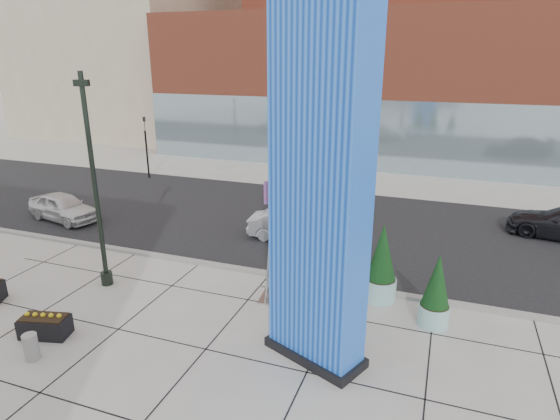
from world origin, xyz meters
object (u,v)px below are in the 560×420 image
(car_white_west, at_px, (63,207))
(car_silver_mid, at_px, (294,225))
(public_art_sculpture, at_px, (291,267))
(concrete_bollard, at_px, (31,347))
(blue_pylon, at_px, (319,205))
(lamp_post, at_px, (97,204))
(overhead_street_sign, at_px, (299,206))

(car_white_west, bearing_deg, car_silver_mid, -70.66)
(public_art_sculpture, xyz_separation_m, concrete_bollard, (-5.66, -5.49, -0.86))
(concrete_bollard, xyz_separation_m, car_silver_mid, (3.99, 10.79, 0.29))
(blue_pylon, bearing_deg, car_white_west, 179.96)
(public_art_sculpture, height_order, concrete_bollard, public_art_sculpture)
(blue_pylon, xyz_separation_m, public_art_sculpture, (-1.61, 2.72, -3.19))
(lamp_post, distance_m, car_white_west, 8.63)
(car_silver_mid, bearing_deg, overhead_street_sign, -166.03)
(lamp_post, relative_size, car_silver_mid, 1.85)
(overhead_street_sign, bearing_deg, car_white_west, 176.85)
(lamp_post, height_order, public_art_sculpture, lamp_post)
(overhead_street_sign, xyz_separation_m, car_silver_mid, (-1.80, 4.99, -2.64))
(overhead_street_sign, height_order, car_silver_mid, overhead_street_sign)
(overhead_street_sign, distance_m, car_silver_mid, 5.93)
(blue_pylon, height_order, lamp_post, blue_pylon)
(blue_pylon, height_order, car_silver_mid, blue_pylon)
(blue_pylon, distance_m, lamp_post, 8.55)
(lamp_post, relative_size, public_art_sculpture, 1.59)
(overhead_street_sign, relative_size, car_white_west, 0.96)
(car_white_west, bearing_deg, concrete_bollard, -128.37)
(lamp_post, bearing_deg, car_silver_mid, 52.14)
(car_white_west, bearing_deg, lamp_post, -114.67)
(overhead_street_sign, xyz_separation_m, car_white_west, (-13.48, 3.49, -2.63))
(blue_pylon, xyz_separation_m, concrete_bollard, (-7.26, -2.77, -4.04))
(public_art_sculpture, bearing_deg, concrete_bollard, -142.93)
(blue_pylon, bearing_deg, car_silver_mid, 135.72)
(concrete_bollard, bearing_deg, overhead_street_sign, 45.03)
(car_white_west, height_order, car_silver_mid, car_white_west)
(public_art_sculpture, distance_m, concrete_bollard, 7.93)
(lamp_post, bearing_deg, blue_pylon, -10.65)
(car_silver_mid, bearing_deg, lamp_post, 136.24)
(car_white_west, bearing_deg, blue_pylon, -101.55)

